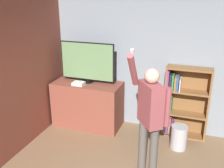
{
  "coord_description": "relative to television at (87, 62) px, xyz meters",
  "views": [
    {
      "loc": [
        0.58,
        -2.12,
        2.8
      ],
      "look_at": [
        -0.81,
        1.88,
        1.25
      ],
      "focal_mm": 42.0,
      "sensor_mm": 36.0,
      "label": 1
    }
  ],
  "objects": [
    {
      "name": "television",
      "position": [
        0.0,
        0.0,
        0.0
      ],
      "size": [
        1.15,
        0.22,
        0.84
      ],
      "color": "black",
      "rests_on": "tv_ledge"
    },
    {
      "name": "game_console",
      "position": [
        -0.11,
        -0.21,
        -0.41
      ],
      "size": [
        0.23,
        0.19,
        0.06
      ],
      "color": "white",
      "rests_on": "tv_ledge"
    },
    {
      "name": "person",
      "position": [
        1.55,
        -1.2,
        -0.33
      ],
      "size": [
        0.59,
        0.57,
        2.06
      ],
      "rotation": [
        0.0,
        0.0,
        -0.91
      ],
      "color": "#56514C",
      "rests_on": "ground_plane"
    },
    {
      "name": "waste_bin",
      "position": [
        1.95,
        -0.32,
        -1.17
      ],
      "size": [
        0.3,
        0.3,
        0.45
      ],
      "color": "#B7B7BC",
      "rests_on": "ground_plane"
    },
    {
      "name": "wall_side_brick",
      "position": [
        -0.79,
        -1.13,
        -0.05
      ],
      "size": [
        0.06,
        4.5,
        2.7
      ],
      "color": "brown",
      "rests_on": "ground_plane"
    },
    {
      "name": "wall_back",
      "position": [
        1.6,
        0.36,
        -0.05
      ],
      "size": [
        6.7,
        0.09,
        2.7
      ],
      "color": "gray",
      "rests_on": "ground_plane"
    },
    {
      "name": "tv_ledge",
      "position": [
        0.0,
        -0.04,
        -0.92
      ],
      "size": [
        1.42,
        0.67,
        0.96
      ],
      "color": "brown",
      "rests_on": "ground_plane"
    },
    {
      "name": "bookshelf",
      "position": [
        1.91,
        0.18,
        -0.69
      ],
      "size": [
        0.85,
        0.28,
        1.43
      ],
      "color": "brown",
      "rests_on": "ground_plane"
    }
  ]
}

